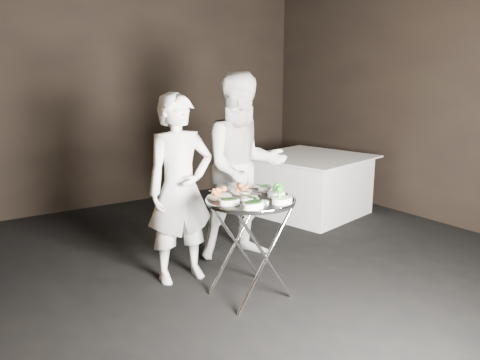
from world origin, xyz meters
TOP-DOWN VIEW (x-y plane):
  - floor at (0.00, 0.00)m, footprint 6.00×7.00m
  - wall_back at (0.00, 3.52)m, footprint 6.00×0.05m
  - tray_stand at (-0.09, 0.11)m, footprint 0.55×0.47m
  - serving_tray at (-0.09, 0.11)m, footprint 0.72×0.72m
  - potato_plate_a at (-0.27, 0.28)m, footprint 0.19×0.19m
  - potato_plate_b at (-0.03, 0.33)m, footprint 0.19×0.19m
  - greens_bowl at (0.16, 0.24)m, footprint 0.12×0.12m
  - asparagus_plate_a at (-0.10, 0.11)m, footprint 0.19×0.13m
  - asparagus_plate_b at (-0.12, -0.04)m, footprint 0.18×0.11m
  - spinach_bowl_a at (-0.32, 0.06)m, footprint 0.18×0.15m
  - spinach_bowl_b at (-0.23, -0.13)m, footprint 0.20×0.15m
  - broccoli_bowl_a at (0.12, 0.05)m, footprint 0.17×0.13m
  - broccoli_bowl_b at (0.04, -0.13)m, footprint 0.19×0.15m
  - serving_utensils at (-0.07, 0.18)m, footprint 0.59×0.44m
  - waiter_left at (-0.39, 0.73)m, footprint 0.63×0.44m
  - waiter_right at (0.37, 0.87)m, footprint 1.02×0.87m
  - dining_table at (1.92, 1.61)m, footprint 1.34×1.34m

SIDE VIEW (x-z plane):
  - floor at x=0.00m, z-range -0.05..0.00m
  - dining_table at x=1.92m, z-range 0.00..0.77m
  - tray_stand at x=-0.09m, z-range 0.05..0.86m
  - serving_tray at x=-0.09m, z-range 0.80..0.83m
  - waiter_left at x=-0.39m, z-range 0.00..1.64m
  - asparagus_plate_b at x=-0.12m, z-range 0.82..0.86m
  - asparagus_plate_a at x=-0.10m, z-range 0.82..0.86m
  - potato_plate_b at x=-0.03m, z-range 0.82..0.89m
  - spinach_bowl_a at x=-0.32m, z-range 0.82..0.89m
  - broccoli_bowl_a at x=0.12m, z-range 0.82..0.89m
  - potato_plate_a at x=-0.27m, z-range 0.82..0.89m
  - greens_bowl at x=0.16m, z-range 0.82..0.89m
  - broccoli_bowl_b at x=0.04m, z-range 0.82..0.89m
  - spinach_bowl_b at x=-0.23m, z-range 0.82..0.90m
  - serving_utensils at x=-0.07m, z-range 0.87..0.88m
  - waiter_right at x=0.37m, z-range 0.00..1.81m
  - wall_back at x=0.00m, z-range 0.00..3.00m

